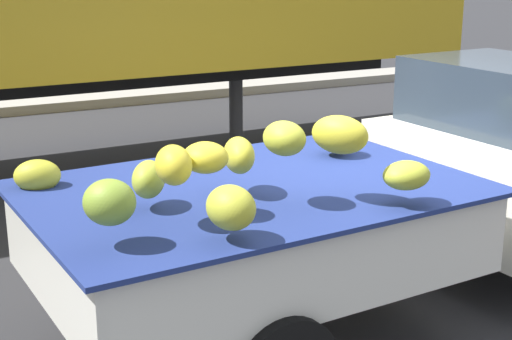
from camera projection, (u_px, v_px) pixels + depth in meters
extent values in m
plane|color=#28282B|center=(334.00, 300.00, 5.61)|extent=(220.00, 220.00, 0.00)
cube|color=gray|center=(64.00, 103.00, 12.78)|extent=(80.00, 0.80, 0.16)
cube|color=silver|center=(252.00, 260.00, 4.86)|extent=(2.76, 1.92, 0.08)
cube|color=silver|center=(192.00, 188.00, 5.50)|extent=(2.66, 0.21, 0.44)
cube|color=silver|center=(331.00, 268.00, 4.08)|extent=(2.66, 0.21, 0.44)
cube|color=silver|center=(407.00, 191.00, 5.43)|extent=(0.15, 1.76, 0.44)
cube|color=silver|center=(48.00, 263.00, 4.15)|extent=(0.15, 1.76, 0.44)
cube|color=#B21914|center=(191.00, 192.00, 5.53)|extent=(2.55, 0.16, 0.07)
cube|color=navy|center=(251.00, 188.00, 4.73)|extent=(2.89, 2.05, 0.03)
ellipsoid|color=gold|center=(340.00, 135.00, 4.31)|extent=(0.35, 0.41, 0.22)
ellipsoid|color=gold|center=(205.00, 157.00, 4.07)|extent=(0.26, 0.27, 0.17)
ellipsoid|color=gold|center=(284.00, 138.00, 4.25)|extent=(0.24, 0.30, 0.20)
ellipsoid|color=gold|center=(231.00, 208.00, 3.76)|extent=(0.26, 0.31, 0.23)
ellipsoid|color=#A8AF30|center=(406.00, 175.00, 4.31)|extent=(0.33, 0.28, 0.17)
ellipsoid|color=olive|center=(109.00, 202.00, 3.67)|extent=(0.36, 0.36, 0.23)
ellipsoid|color=gold|center=(37.00, 176.00, 4.68)|extent=(0.34, 0.29, 0.20)
ellipsoid|color=#A4AF31|center=(149.00, 179.00, 4.26)|extent=(0.31, 0.34, 0.21)
ellipsoid|color=olive|center=(336.00, 136.00, 5.39)|extent=(0.36, 0.36, 0.23)
ellipsoid|color=gold|center=(239.00, 155.00, 4.50)|extent=(0.28, 0.38, 0.22)
ellipsoid|color=gold|center=(174.00, 165.00, 3.92)|extent=(0.25, 0.32, 0.21)
cylinder|color=black|center=(447.00, 200.00, 6.91)|extent=(0.65, 0.24, 0.64)
cylinder|color=black|center=(156.00, 263.00, 5.48)|extent=(0.65, 0.24, 0.64)
cylinder|color=#38383A|center=(236.00, 102.00, 9.89)|extent=(0.18, 0.18, 1.25)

